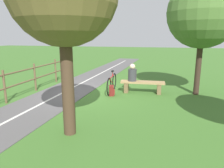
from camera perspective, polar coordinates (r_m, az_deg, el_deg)
name	(u,v)px	position (r m, az deg, el deg)	size (l,w,h in m)	color
ground_plane	(88,92)	(8.82, -6.64, -2.27)	(80.00, 80.00, 0.00)	#3D6B28
bench	(143,85)	(8.66, 8.46, -0.25)	(1.83, 0.57, 0.50)	#A88456
person_seated	(132,74)	(8.59, 5.66, 2.87)	(0.38, 0.38, 0.72)	#38383D
bicycle	(112,83)	(8.72, -0.06, 0.21)	(0.17, 1.81, 0.90)	black
backpack	(112,91)	(8.25, -0.12, -1.85)	(0.30, 0.37, 0.40)	maroon
fence_roadside	(4,84)	(8.07, -27.71, -0.01)	(0.55, 10.96, 1.19)	brown
tree_mid_field	(203,13)	(8.88, 23.99, 17.62)	(2.71, 2.71, 4.55)	#38281E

